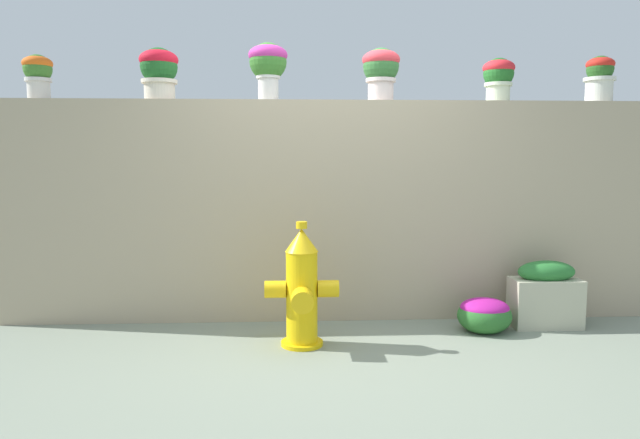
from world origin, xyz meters
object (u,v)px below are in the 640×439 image
potted_plant_0 (38,72)px  fire_hydrant (302,290)px  planter_box (545,295)px  potted_plant_1 (159,69)px  potted_plant_5 (600,76)px  potted_plant_3 (381,69)px  potted_plant_4 (499,76)px  potted_plant_2 (268,63)px  flower_bush_left (484,313)px

potted_plant_0 → fire_hydrant: potted_plant_0 is taller
fire_hydrant → planter_box: size_ratio=1.67×
fire_hydrant → potted_plant_1: bearing=145.7°
potted_plant_1 → potted_plant_5: bearing=0.8°
potted_plant_5 → planter_box: potted_plant_5 is taller
fire_hydrant → potted_plant_0: bearing=158.3°
potted_plant_0 → planter_box: size_ratio=0.68×
potted_plant_1 → potted_plant_3: (1.84, 0.02, 0.02)m
potted_plant_4 → planter_box: potted_plant_4 is taller
potted_plant_3 → potted_plant_1: bearing=-179.5°
potted_plant_2 → potted_plant_4: 1.98m
flower_bush_left → planter_box: planter_box is taller
potted_plant_1 → potted_plant_3: bearing=0.5°
potted_plant_5 → fire_hydrant: bearing=-162.1°
potted_plant_4 → fire_hydrant: 2.54m
flower_bush_left → planter_box: size_ratio=0.78×
potted_plant_1 → planter_box: potted_plant_1 is taller
potted_plant_3 → potted_plant_4: 1.03m
planter_box → potted_plant_2: bearing=168.5°
potted_plant_0 → flower_bush_left: size_ratio=0.88×
potted_plant_5 → planter_box: 1.97m
potted_plant_1 → planter_box: 3.66m
potted_plant_0 → planter_box: 4.56m
potted_plant_4 → fire_hydrant: bearing=-153.4°
potted_plant_0 → potted_plant_3: 2.85m
potted_plant_1 → potted_plant_0: bearing=175.7°
potted_plant_0 → potted_plant_1: size_ratio=0.88×
fire_hydrant → flower_bush_left: 1.50m
potted_plant_5 → potted_plant_3: bearing=-178.9°
potted_plant_2 → planter_box: (2.25, -0.46, -1.90)m
potted_plant_5 → potted_plant_0: bearing=179.7°
potted_plant_1 → potted_plant_2: bearing=3.2°
potted_plant_0 → potted_plant_4: potted_plant_4 is taller
potted_plant_1 → planter_box: (3.15, -0.41, -1.83)m
planter_box → flower_bush_left: bearing=-168.9°
potted_plant_0 → potted_plant_3: (2.85, -0.06, 0.04)m
potted_plant_1 → fire_hydrant: bearing=-34.3°
flower_bush_left → fire_hydrant: bearing=-169.4°
planter_box → potted_plant_5: bearing=37.2°
flower_bush_left → potted_plant_0: bearing=170.7°
fire_hydrant → planter_box: bearing=10.7°
fire_hydrant → flower_bush_left: size_ratio=2.14×
potted_plant_5 → flower_bush_left: potted_plant_5 is taller
potted_plant_3 → fire_hydrant: (-0.69, -0.80, -1.70)m
potted_plant_4 → potted_plant_5: 0.88m
flower_bush_left → planter_box: bearing=11.1°
potted_plant_0 → potted_plant_3: size_ratio=0.85×
potted_plant_1 → potted_plant_5: (3.75, 0.05, -0.02)m
potted_plant_1 → planter_box: size_ratio=0.78×
potted_plant_3 → fire_hydrant: 2.00m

